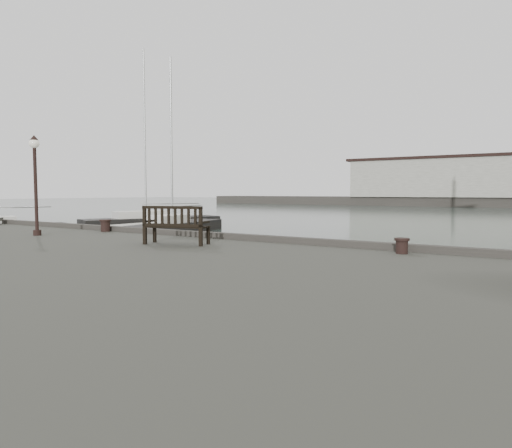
# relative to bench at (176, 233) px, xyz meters

# --- Properties ---
(ground) EXTENTS (400.00, 400.00, 0.00)m
(ground) POSITION_rel_bench_xyz_m (1.14, 2.19, -1.90)
(ground) COLOR black
(ground) RESTS_ON ground
(pontoon) EXTENTS (2.00, 24.00, 0.50)m
(pontoon) POSITION_rel_bench_xyz_m (-18.86, 12.19, -1.65)
(pontoon) COLOR #B5B3A8
(pontoon) RESTS_ON ground
(breakwater) EXTENTS (140.00, 9.50, 12.20)m
(breakwater) POSITION_rel_bench_xyz_m (-3.41, 94.19, 2.40)
(breakwater) COLOR #383530
(breakwater) RESTS_ON ground
(bench) EXTENTS (1.93, 1.10, 1.05)m
(bench) POSITION_rel_bench_xyz_m (0.00, 0.00, 0.00)
(bench) COLOR black
(bench) RESTS_ON quay
(bollard_left) EXTENTS (0.47, 0.47, 0.45)m
(bollard_left) POSITION_rel_bench_xyz_m (-5.14, 1.69, -0.11)
(bollard_left) COLOR black
(bollard_left) RESTS_ON quay
(bollard_right) EXTENTS (0.46, 0.46, 0.37)m
(bollard_right) POSITION_rel_bench_xyz_m (5.90, 1.50, -0.15)
(bollard_right) COLOR black
(bollard_right) RESTS_ON quay
(lamp_post) EXTENTS (0.34, 0.34, 3.40)m
(lamp_post) POSITION_rel_bench_xyz_m (-5.83, -0.60, 1.84)
(lamp_post) COLOR black
(lamp_post) RESTS_ON quay
(yacht_a) EXTENTS (4.46, 8.21, 11.11)m
(yacht_a) POSITION_rel_bench_xyz_m (-22.26, 7.10, -1.65)
(yacht_a) COLOR black
(yacht_a) RESTS_ON ground
(yacht_b) EXTENTS (7.05, 12.40, 15.91)m
(yacht_b) POSITION_rel_bench_xyz_m (-20.72, 19.29, -1.65)
(yacht_b) COLOR black
(yacht_b) RESTS_ON ground
(yacht_c) EXTENTS (3.97, 10.14, 13.26)m
(yacht_c) POSITION_rel_bench_xyz_m (-14.39, 15.47, -1.65)
(yacht_c) COLOR black
(yacht_c) RESTS_ON ground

